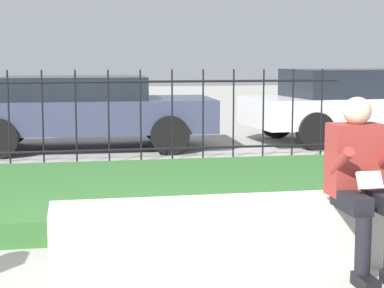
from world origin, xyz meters
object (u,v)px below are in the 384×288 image
Objects in this scene: person_seated_reader at (361,177)px; car_parked_center at (83,109)px; stone_bench at (221,237)px; car_parked_right at (357,103)px.

person_seated_reader is 7.09m from car_parked_center.
stone_bench is at bearing -80.58° from car_parked_center.
car_parked_right reaches higher than person_seated_reader.
stone_bench is 0.58× the size of car_parked_center.
car_parked_center is at bearing 98.01° from stone_bench.
stone_bench is 1.14m from person_seated_reader.
stone_bench is 6.59m from car_parked_center.
car_parked_center is (-0.92, 6.51, 0.47)m from stone_bench.
stone_bench is at bearing 161.97° from person_seated_reader.
stone_bench is at bearing -126.96° from car_parked_right.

